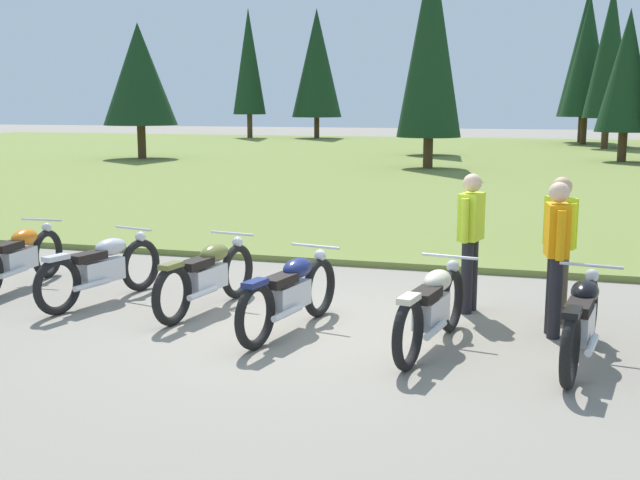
{
  "coord_description": "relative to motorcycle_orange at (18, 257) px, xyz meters",
  "views": [
    {
      "loc": [
        2.53,
        -8.04,
        2.49
      ],
      "look_at": [
        0.0,
        0.6,
        0.9
      ],
      "focal_mm": 43.76,
      "sensor_mm": 36.0,
      "label": 1
    }
  ],
  "objects": [
    {
      "name": "motorcycle_cream",
      "position": [
        5.75,
        -1.06,
        0.0
      ],
      "size": [
        0.63,
        2.09,
        0.88
      ],
      "color": "black",
      "rests_on": "ground"
    },
    {
      "name": "rider_in_hivis_vest",
      "position": [
        5.97,
        0.51,
        0.51
      ],
      "size": [
        0.3,
        0.54,
        1.67
      ],
      "color": "black",
      "rests_on": "ground"
    },
    {
      "name": "motorcycle_black",
      "position": [
        7.19,
        -1.13,
        0.0
      ],
      "size": [
        0.62,
        2.09,
        0.88
      ],
      "color": "black",
      "rests_on": "ground"
    },
    {
      "name": "motorcycle_orange",
      "position": [
        0.0,
        0.0,
        0.0
      ],
      "size": [
        0.62,
        2.1,
        0.88
      ],
      "color": "black",
      "rests_on": "ground"
    },
    {
      "name": "forest_treeline",
      "position": [
        4.16,
        34.58,
        4.25
      ],
      "size": [
        35.89,
        25.88,
        9.07
      ],
      "color": "#47331E",
      "rests_on": "ground"
    },
    {
      "name": "ground_plane",
      "position": [
        4.28,
        -0.71,
        -0.44
      ],
      "size": [
        140.0,
        140.0,
        0.0
      ],
      "primitive_type": "plane",
      "color": "gray"
    },
    {
      "name": "grass_moorland",
      "position": [
        4.28,
        24.66,
        -0.39
      ],
      "size": [
        80.0,
        44.0,
        0.1
      ],
      "primitive_type": "cube",
      "color": "olive",
      "rests_on": "ground"
    },
    {
      "name": "motorcycle_navy",
      "position": [
        4.17,
        -0.88,
        0.0
      ],
      "size": [
        0.68,
        2.08,
        0.88
      ],
      "color": "black",
      "rests_on": "ground"
    },
    {
      "name": "motorcycle_olive",
      "position": [
        2.92,
        -0.32,
        0.0
      ],
      "size": [
        0.62,
        2.09,
        0.88
      ],
      "color": "black",
      "rests_on": "ground"
    },
    {
      "name": "motorcycle_silver",
      "position": [
        1.48,
        -0.31,
        0.0
      ],
      "size": [
        0.75,
        2.06,
        0.88
      ],
      "color": "black",
      "rests_on": "ground"
    },
    {
      "name": "rider_with_back_turned",
      "position": [
        6.94,
        -0.24,
        0.51
      ],
      "size": [
        0.27,
        0.54,
        1.67
      ],
      "color": "black",
      "rests_on": "ground"
    },
    {
      "name": "rider_near_row_end",
      "position": [
        6.97,
        0.38,
        0.51
      ],
      "size": [
        0.37,
        0.49,
        1.67
      ],
      "color": "#4C4233",
      "rests_on": "ground"
    }
  ]
}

